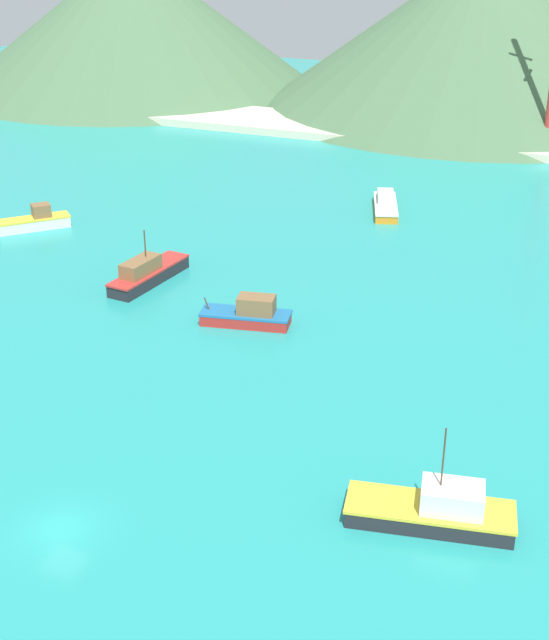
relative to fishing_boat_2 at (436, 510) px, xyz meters
The scene contains 9 objects.
ground 29.09m from the fishing_boat_2, 133.67° to the left, with size 260.00×280.00×0.50m.
fishing_boat_2 is the anchor object (origin of this frame).
fishing_boat_5 29.82m from the fishing_boat_2, 135.72° to the left, with size 8.16×4.12×2.67m.
fishing_boat_7 59.14m from the fishing_boat_2, 109.05° to the left, with size 5.41×9.72×2.08m.
fishing_boat_9 42.66m from the fishing_boat_2, 143.25° to the left, with size 3.53×10.48×5.39m.
fishing_boat_11 64.02m from the fishing_boat_2, 147.35° to the left, with size 7.15×7.49×2.75m.
beach_strip 95.30m from the fishing_boat_2, 102.16° to the left, with size 247.00×15.06×1.20m, color beige.
hill_west 144.78m from the fishing_boat_2, 127.62° to the left, with size 72.16×72.16×26.21m.
hill_central 122.65m from the fishing_boat_2, 100.12° to the left, with size 77.23×77.23×27.11m.
Camera 1 is at (27.69, -33.63, 32.93)m, focal length 49.78 mm.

